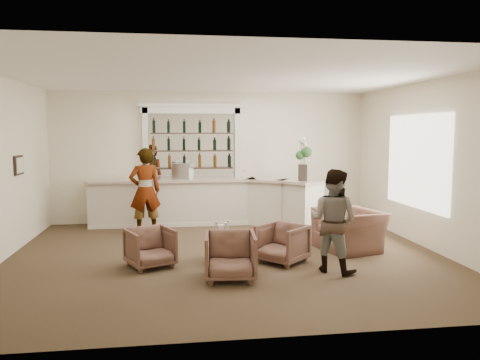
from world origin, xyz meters
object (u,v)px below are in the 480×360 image
(armchair_far, at_px, (350,230))
(flower_vase, at_px, (303,156))
(espresso_machine, at_px, (183,171))
(guest, at_px, (333,221))
(bar_counter, at_px, (207,202))
(armchair_right, at_px, (282,243))
(sommelier, at_px, (145,191))
(armchair_left, at_px, (150,247))
(cocktail_table, at_px, (223,247))
(armchair_center, at_px, (230,256))

(armchair_far, height_order, flower_vase, flower_vase)
(espresso_machine, bearing_deg, guest, -41.04)
(bar_counter, height_order, flower_vase, flower_vase)
(guest, xyz_separation_m, armchair_right, (-0.71, 0.61, -0.51))
(sommelier, bearing_deg, bar_counter, -164.63)
(armchair_left, distance_m, armchair_right, 2.29)
(cocktail_table, height_order, flower_vase, flower_vase)
(guest, height_order, armchair_far, guest)
(armchair_center, height_order, armchair_far, armchair_far)
(flower_vase, bearing_deg, espresso_machine, 165.26)
(cocktail_table, height_order, armchair_left, armchair_left)
(sommelier, relative_size, flower_vase, 1.89)
(cocktail_table, bearing_deg, bar_counter, 91.23)
(armchair_left, distance_m, armchair_center, 1.54)
(bar_counter, distance_m, armchair_right, 3.72)
(armchair_far, xyz_separation_m, espresso_machine, (-3.19, 2.89, 0.94))
(espresso_machine, bearing_deg, bar_counter, 13.93)
(cocktail_table, distance_m, guest, 2.04)
(armchair_far, xyz_separation_m, flower_vase, (-0.37, 2.15, 1.33))
(espresso_machine, bearing_deg, armchair_center, -62.03)
(bar_counter, relative_size, flower_vase, 5.55)
(armchair_far, bearing_deg, bar_counter, -152.48)
(guest, bearing_deg, espresso_machine, -17.28)
(armchair_left, relative_size, armchair_right, 0.98)
(guest, relative_size, flower_vase, 1.65)
(cocktail_table, height_order, sommelier, sommelier)
(guest, distance_m, armchair_far, 1.62)
(cocktail_table, xyz_separation_m, armchair_far, (2.53, 0.43, 0.14))
(armchair_far, bearing_deg, flower_vase, 174.61)
(espresso_machine, bearing_deg, cocktail_table, -59.32)
(bar_counter, distance_m, armchair_left, 3.70)
(sommelier, distance_m, armchair_left, 2.80)
(cocktail_table, xyz_separation_m, flower_vase, (2.17, 2.57, 1.47))
(bar_counter, relative_size, cocktail_table, 9.63)
(armchair_far, bearing_deg, guest, -46.19)
(cocktail_table, distance_m, espresso_machine, 3.55)
(cocktail_table, xyz_separation_m, armchair_left, (-1.28, -0.24, 0.09))
(bar_counter, relative_size, guest, 3.36)
(cocktail_table, xyz_separation_m, sommelier, (-1.52, 2.48, 0.72))
(bar_counter, xyz_separation_m, armchair_far, (2.60, -2.83, -0.18))
(armchair_left, bearing_deg, armchair_center, -58.17)
(guest, distance_m, espresso_machine, 4.87)
(bar_counter, relative_size, armchair_far, 4.76)
(guest, distance_m, armchair_left, 3.12)
(espresso_machine, bearing_deg, armchair_far, -22.66)
(sommelier, relative_size, espresso_machine, 4.40)
(armchair_left, relative_size, flower_vase, 0.72)
(bar_counter, xyz_separation_m, armchair_left, (-1.21, -3.49, -0.24))
(armchair_center, relative_size, armchair_far, 0.67)
(espresso_machine, xyz_separation_m, flower_vase, (2.82, -0.74, 0.39))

